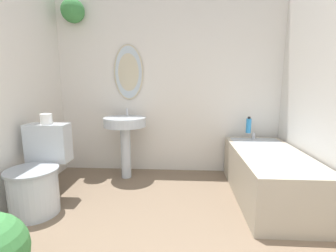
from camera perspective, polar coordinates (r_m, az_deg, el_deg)
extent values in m
cube|color=silver|center=(3.22, 0.15, 10.46)|extent=(2.98, 0.06, 2.40)
ellipsoid|color=beige|center=(3.25, -9.23, 12.30)|extent=(0.38, 0.02, 0.70)
ellipsoid|color=silver|center=(3.24, -9.25, 12.30)|extent=(0.34, 0.01, 0.66)
cylinder|color=silver|center=(3.51, -21.50, 24.84)|extent=(0.13, 0.13, 0.07)
sphere|color=#3D8442|center=(3.49, -21.43, 23.84)|extent=(0.28, 0.28, 0.28)
cylinder|color=silver|center=(2.58, -28.91, -13.55)|extent=(0.42, 0.42, 0.40)
cylinder|color=#A0A9B1|center=(2.50, -29.33, -9.07)|extent=(0.45, 0.45, 0.02)
cube|color=silver|center=(2.70, -26.25, -3.53)|extent=(0.41, 0.18, 0.38)
cylinder|color=silver|center=(3.09, -9.85, -6.06)|extent=(0.12, 0.12, 0.65)
cylinder|color=silver|center=(3.01, -10.07, 0.95)|extent=(0.51, 0.51, 0.11)
cylinder|color=silver|center=(3.13, -9.53, 3.26)|extent=(0.02, 0.02, 0.10)
cube|color=#B2A893|center=(2.75, 22.54, -10.63)|extent=(0.67, 1.41, 0.49)
cube|color=silver|center=(2.68, 22.86, -6.14)|extent=(0.57, 1.31, 0.04)
cylinder|color=silver|center=(3.23, 19.43, -2.18)|extent=(0.04, 0.04, 0.08)
cylinder|color=#2D84C6|center=(3.18, 18.37, 0.07)|extent=(0.06, 0.06, 0.18)
cylinder|color=black|center=(3.16, 18.47, 1.87)|extent=(0.03, 0.03, 0.02)
cylinder|color=white|center=(2.66, -26.65, 1.51)|extent=(0.11, 0.11, 0.10)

